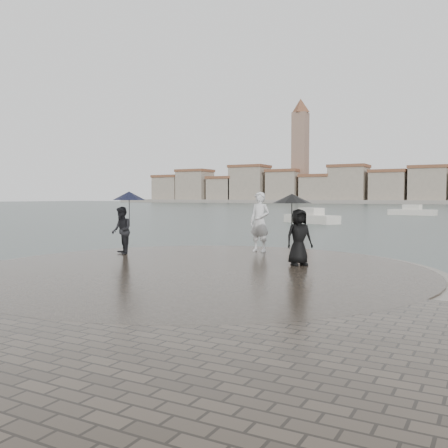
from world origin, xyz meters
The scene contains 7 objects.
ground centered at (0.00, 0.00, 0.00)m, with size 400.00×400.00×0.00m, color #2B3835.
kerb_ring centered at (0.00, 3.50, 0.16)m, with size 12.50×12.50×0.32m, color gray.
quay_tip centered at (0.00, 3.50, 0.18)m, with size 11.90×11.90×0.36m, color #2D261E.
statue centered at (-0.21, 7.71, 1.38)m, with size 0.74×0.49×2.03m, color silver.
visitor_left centered at (-3.79, 4.95, 1.51)m, with size 1.27×1.11×2.04m.
visitor_right centered at (2.04, 5.20, 1.50)m, with size 1.23×1.09×1.95m.
far_skyline centered at (-6.29, 160.71, 5.61)m, with size 260.00×20.00×37.00m.
Camera 1 is at (6.82, -7.67, 2.22)m, focal length 40.00 mm.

